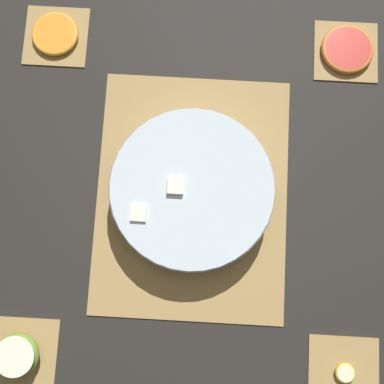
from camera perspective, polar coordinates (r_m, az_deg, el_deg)
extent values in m
plane|color=black|center=(0.97, 0.00, -0.34)|extent=(6.00, 6.00, 0.00)
cube|color=#A8844C|center=(0.97, 0.00, -0.31)|extent=(0.45, 0.34, 0.01)
cube|color=#3D2D19|center=(1.01, 0.54, 9.12)|extent=(0.01, 0.34, 0.00)
cube|color=#3D2D19|center=(0.99, 0.37, 6.07)|extent=(0.01, 0.34, 0.00)
cube|color=#3D2D19|center=(0.98, 0.18, 2.93)|extent=(0.01, 0.34, 0.00)
cube|color=#3D2D19|center=(0.97, 0.00, -0.29)|extent=(0.01, 0.34, 0.00)
cube|color=#3D2D19|center=(0.96, -0.19, -3.58)|extent=(0.01, 0.34, 0.00)
cube|color=#3D2D19|center=(0.95, -0.38, -6.91)|extent=(0.01, 0.34, 0.00)
cube|color=#3D2D19|center=(0.95, -0.58, -10.26)|extent=(0.01, 0.34, 0.00)
cube|color=#A8844C|center=(1.10, -14.30, 15.83)|extent=(0.12, 0.12, 0.01)
cube|color=#3D2D19|center=(1.10, -14.21, 16.81)|extent=(0.00, 0.12, 0.00)
cube|color=#3D2D19|center=(1.09, -14.43, 14.91)|extent=(0.00, 0.12, 0.00)
cube|color=#A8844C|center=(1.01, -17.69, -16.10)|extent=(0.12, 0.12, 0.01)
cube|color=#3D2D19|center=(1.00, -17.50, -14.06)|extent=(0.00, 0.12, 0.00)
cube|color=#3D2D19|center=(1.00, -17.65, -15.43)|extent=(0.00, 0.12, 0.00)
cube|color=#3D2D19|center=(1.01, -17.80, -16.79)|extent=(0.00, 0.12, 0.00)
cube|color=#3D2D19|center=(1.01, -17.96, -18.14)|extent=(0.00, 0.12, 0.00)
cube|color=#A8844C|center=(1.09, 16.10, 14.22)|extent=(0.12, 0.12, 0.01)
cube|color=#3D2D19|center=(1.10, 16.14, 15.69)|extent=(0.00, 0.12, 0.00)
cube|color=#3D2D19|center=(1.09, 16.13, 14.26)|extent=(0.00, 0.12, 0.00)
cube|color=#3D2D19|center=(1.08, 16.12, 12.80)|extent=(0.00, 0.12, 0.00)
cube|color=#A8844C|center=(1.00, 15.90, -18.03)|extent=(0.12, 0.12, 0.01)
cube|color=#3D2D19|center=(1.00, 15.94, -16.32)|extent=(0.00, 0.12, 0.00)
cube|color=#3D2D19|center=(1.00, 15.92, -18.04)|extent=(0.00, 0.12, 0.00)
cylinder|color=silver|center=(0.93, 0.00, 0.07)|extent=(0.28, 0.28, 0.07)
torus|color=silver|center=(0.91, 0.00, 0.37)|extent=(0.28, 0.28, 0.01)
cylinder|color=#F4EABC|center=(0.93, -3.39, -0.61)|extent=(0.03, 0.03, 0.01)
cylinder|color=#F4EABC|center=(0.90, -3.78, -5.83)|extent=(0.03, 0.03, 0.01)
cylinder|color=#F4EABC|center=(0.91, -1.13, -2.41)|extent=(0.03, 0.03, 0.01)
cylinder|color=#F4EABC|center=(0.90, -2.00, -3.73)|extent=(0.03, 0.03, 0.01)
cylinder|color=#F4EABC|center=(0.90, -1.76, -6.16)|extent=(0.03, 0.03, 0.01)
cylinder|color=#F4EABC|center=(0.97, 2.46, 5.10)|extent=(0.02, 0.02, 0.01)
cube|color=white|center=(0.94, 4.73, -0.94)|extent=(0.03, 0.03, 0.03)
cube|color=white|center=(0.93, -3.29, -2.35)|extent=(0.02, 0.02, 0.02)
cube|color=white|center=(0.92, 3.71, -3.69)|extent=(0.03, 0.03, 0.03)
cube|color=white|center=(0.94, 4.81, 1.89)|extent=(0.03, 0.03, 0.03)
cube|color=white|center=(0.90, -5.67, -2.39)|extent=(0.03, 0.03, 0.03)
cube|color=white|center=(0.96, -1.94, 4.13)|extent=(0.02, 0.02, 0.02)
cube|color=white|center=(0.93, -1.91, 5.24)|extent=(0.02, 0.02, 0.02)
cube|color=white|center=(0.90, -1.76, 0.56)|extent=(0.03, 0.03, 0.03)
ellipsoid|color=orange|center=(0.93, -4.25, 1.79)|extent=(0.03, 0.02, 0.01)
ellipsoid|color=orange|center=(0.92, 2.88, -6.24)|extent=(0.04, 0.02, 0.02)
ellipsoid|color=red|center=(0.92, -6.85, -0.10)|extent=(0.04, 0.02, 0.02)
ellipsoid|color=orange|center=(0.93, 0.36, -6.96)|extent=(0.02, 0.01, 0.01)
ellipsoid|color=#7FAD38|center=(0.98, -18.11, -16.22)|extent=(0.07, 0.07, 0.04)
cylinder|color=white|center=(0.97, -18.46, -16.33)|extent=(0.07, 0.07, 0.00)
cylinder|color=orange|center=(1.09, -14.40, 16.01)|extent=(0.08, 0.08, 0.01)
torus|color=#F4A82D|center=(1.09, -14.40, 16.01)|extent=(0.09, 0.09, 0.01)
cylinder|color=#F4EABC|center=(0.99, 16.02, -18.08)|extent=(0.03, 0.03, 0.01)
torus|color=yellow|center=(0.99, 16.02, -18.08)|extent=(0.03, 0.03, 0.01)
cylinder|color=red|center=(1.08, 16.24, 14.41)|extent=(0.09, 0.09, 0.01)
torus|color=orange|center=(1.08, 16.24, 14.41)|extent=(0.10, 0.10, 0.01)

